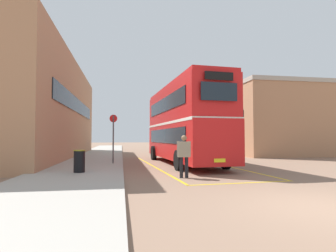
{
  "coord_description": "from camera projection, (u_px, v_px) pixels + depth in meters",
  "views": [
    {
      "loc": [
        -4.6,
        -5.64,
        1.62
      ],
      "look_at": [
        -1.17,
        14.49,
        2.46
      ],
      "focal_mm": 29.34,
      "sensor_mm": 36.0,
      "label": 1
    }
  ],
  "objects": [
    {
      "name": "ground_plane",
      "position": [
        184.0,
        159.0,
        20.44
      ],
      "size": [
        135.6,
        135.6,
        0.0
      ],
      "primitive_type": "plane",
      "color": "#846651"
    },
    {
      "name": "sidewalk_left",
      "position": [
        97.0,
        157.0,
        21.72
      ],
      "size": [
        4.0,
        57.6,
        0.14
      ],
      "primitive_type": "cube",
      "color": "#A39E93",
      "rests_on": "ground"
    },
    {
      "name": "brick_building_left",
      "position": [
        43.0,
        110.0,
        21.6
      ],
      "size": [
        5.33,
        21.76,
        7.53
      ],
      "color": "#AD7A56",
      "rests_on": "ground"
    },
    {
      "name": "depot_building_right",
      "position": [
        260.0,
        122.0,
        28.87
      ],
      "size": [
        8.78,
        14.06,
        6.5
      ],
      "color": "#AD7A56",
      "rests_on": "ground"
    },
    {
      "name": "double_decker_bus",
      "position": [
        183.0,
        123.0,
        16.97
      ],
      "size": [
        3.3,
        10.79,
        4.75
      ],
      "color": "black",
      "rests_on": "ground"
    },
    {
      "name": "single_deck_bus",
      "position": [
        185.0,
        137.0,
        36.27
      ],
      "size": [
        3.33,
        10.07,
        3.02
      ],
      "color": "black",
      "rests_on": "ground"
    },
    {
      "name": "pedestrian_boarding",
      "position": [
        184.0,
        153.0,
        10.98
      ],
      "size": [
        0.57,
        0.26,
        1.7
      ],
      "color": "black",
      "rests_on": "ground"
    },
    {
      "name": "litter_bin",
      "position": [
        79.0,
        161.0,
        11.6
      ],
      "size": [
        0.49,
        0.49,
        0.94
      ],
      "color": "black",
      "rests_on": "sidewalk_left"
    },
    {
      "name": "bus_stop_sign",
      "position": [
        113.0,
        134.0,
        15.7
      ],
      "size": [
        0.44,
        0.08,
        2.78
      ],
      "color": "#4C4C51",
      "rests_on": "sidewalk_left"
    },
    {
      "name": "bay_marking_yellow",
      "position": [
        193.0,
        167.0,
        14.96
      ],
      "size": [
        5.01,
        12.93,
        0.01
      ],
      "color": "gold",
      "rests_on": "ground"
    }
  ]
}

